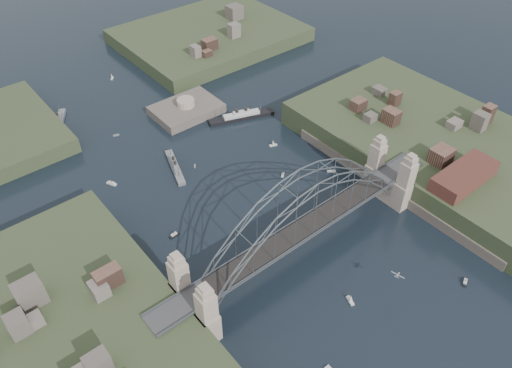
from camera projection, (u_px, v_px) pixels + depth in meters
The scene contains 21 objects.
ground at pixel (302, 251), 122.26m from camera, with size 500.00×500.00×0.00m, color black.
bridge at pixel (305, 216), 114.08m from camera, with size 84.00×13.80×24.60m.
shore_east at pixel (441, 155), 148.11m from camera, with size 50.50×90.00×12.00m.
headland_ne at pixel (210, 40), 209.10m from camera, with size 70.00×55.00×9.50m, color #344125.
fort_island at pixel (187, 114), 168.67m from camera, with size 22.00×16.00×9.40m.
wharf_shed at pixel (464, 176), 128.37m from camera, with size 20.00×8.00×4.00m, color #592D26.
finger_pier at pixel (491, 240), 124.07m from camera, with size 4.00×22.00×1.40m, color #434345.
naval_cruiser_near at pixel (175, 167), 145.72m from camera, with size 7.18×16.34×4.94m.
naval_cruiser_far at pixel (59, 123), 162.57m from camera, with size 10.24×15.04×5.47m.
ocean_liner at pixel (242, 117), 165.37m from camera, with size 22.20×10.42×5.52m.
aeroplane at pixel (397, 275), 107.28m from camera, with size 1.75×3.13×0.46m.
small_boat_a at pixel (174, 235), 125.98m from camera, with size 2.85×1.25×1.43m.
small_boat_b at pixel (283, 175), 143.68m from camera, with size 1.97×1.75×1.43m.
small_boat_c at pixel (350, 299), 110.70m from camera, with size 1.66×2.77×2.38m.
small_boat_d at pixel (273, 144), 154.10m from camera, with size 2.57×1.69×2.38m.
small_boat_e at pixel (112, 183), 140.88m from camera, with size 2.27×3.24×1.43m.
small_boat_f at pixel (195, 166), 146.85m from camera, with size 1.28×1.55×0.45m.
small_boat_g at pixel (465, 282), 114.90m from camera, with size 2.78×1.90×1.43m.
small_boat_h at pixel (116, 135), 158.55m from camera, with size 2.01×1.16×0.45m.
small_boat_i at pixel (331, 171), 145.08m from camera, with size 2.43×2.07×0.45m.
small_boat_k at pixel (112, 77), 185.27m from camera, with size 1.83×1.92×2.38m.
Camera 1 is at (-59.73, -54.92, 93.66)m, focal length 34.59 mm.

